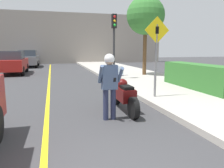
# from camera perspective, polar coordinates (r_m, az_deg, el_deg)

# --- Properties ---
(sidewalk_curb) EXTENTS (4.40, 44.00, 0.16)m
(sidewalk_curb) POSITION_cam_1_polar(r_m,az_deg,el_deg) (8.47, 23.00, -3.54)
(sidewalk_curb) COLOR #ADA89E
(sidewalk_curb) RESTS_ON ground
(road_center_line) EXTENTS (0.12, 36.00, 0.01)m
(road_center_line) POSITION_cam_1_polar(r_m,az_deg,el_deg) (8.65, -16.35, -3.43)
(road_center_line) COLOR yellow
(road_center_line) RESTS_ON ground
(building_backdrop) EXTENTS (28.00, 1.20, 6.21)m
(building_backdrop) POSITION_cam_1_polar(r_m,az_deg,el_deg) (28.48, -14.85, 11.47)
(building_backdrop) COLOR gray
(building_backdrop) RESTS_ON ground
(motorcycle) EXTENTS (0.62, 2.22, 1.28)m
(motorcycle) POSITION_cam_1_polar(r_m,az_deg,el_deg) (6.51, 3.08, -2.73)
(motorcycle) COLOR black
(motorcycle) RESTS_ON ground
(person_biker) EXTENTS (0.59, 0.47, 1.72)m
(person_biker) POSITION_cam_1_polar(r_m,az_deg,el_deg) (5.58, -0.66, 1.07)
(person_biker) COLOR #282D4C
(person_biker) RESTS_ON ground
(crossing_sign) EXTENTS (0.91, 0.08, 2.76)m
(crossing_sign) POSITION_cam_1_polar(r_m,az_deg,el_deg) (7.76, 11.48, 8.85)
(crossing_sign) COLOR slate
(crossing_sign) RESTS_ON sidewalk_curb
(traffic_light) EXTENTS (0.26, 0.30, 3.55)m
(traffic_light) POSITION_cam_1_polar(r_m,az_deg,el_deg) (12.36, 0.55, 12.91)
(traffic_light) COLOR #2D2D30
(traffic_light) RESTS_ON sidewalk_curb
(hedge_row) EXTENTS (0.90, 4.05, 1.03)m
(hedge_row) POSITION_cam_1_polar(r_m,az_deg,el_deg) (10.07, 21.37, 1.92)
(hedge_row) COLOR #33702D
(hedge_row) RESTS_ON sidewalk_curb
(street_tree) EXTENTS (2.40, 2.40, 4.95)m
(street_tree) POSITION_cam_1_polar(r_m,az_deg,el_deg) (14.55, 8.76, 17.16)
(street_tree) COLOR brown
(street_tree) RESTS_ON sidewalk_curb
(parked_car_red) EXTENTS (1.88, 4.20, 1.68)m
(parked_car_red) POSITION_cam_1_polar(r_m,az_deg,el_deg) (17.60, -24.62, 5.17)
(parked_car_red) COLOR black
(parked_car_red) RESTS_ON ground
(parked_car_grey) EXTENTS (1.88, 4.20, 1.68)m
(parked_car_grey) POSITION_cam_1_polar(r_m,az_deg,el_deg) (23.68, -21.01, 6.23)
(parked_car_grey) COLOR black
(parked_car_grey) RESTS_ON ground
(parked_car_blue) EXTENTS (1.88, 4.20, 1.68)m
(parked_car_blue) POSITION_cam_1_polar(r_m,az_deg,el_deg) (29.02, -20.76, 6.68)
(parked_car_blue) COLOR black
(parked_car_blue) RESTS_ON ground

